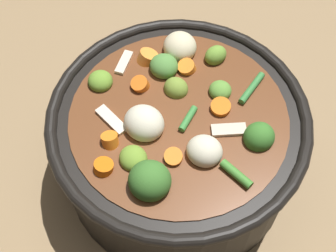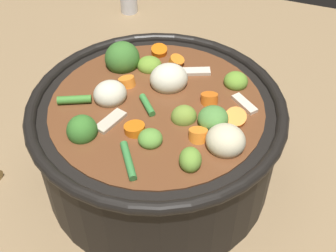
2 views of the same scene
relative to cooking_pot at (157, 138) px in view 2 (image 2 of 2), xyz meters
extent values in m
plane|color=#8C704C|center=(0.00, 0.00, -0.07)|extent=(1.10, 1.10, 0.00)
cylinder|color=black|center=(0.00, 0.00, -0.01)|extent=(0.29, 0.29, 0.12)
torus|color=black|center=(0.00, 0.00, 0.05)|extent=(0.31, 0.31, 0.01)
cylinder|color=brown|center=(0.00, 0.00, 0.00)|extent=(0.25, 0.25, 0.12)
ellipsoid|color=#528A3E|center=(-0.01, -0.07, 0.06)|extent=(0.05, 0.05, 0.03)
ellipsoid|color=#5E9539|center=(-0.06, -0.02, 0.06)|extent=(0.04, 0.04, 0.02)
ellipsoid|color=olive|center=(0.07, -0.08, 0.06)|extent=(0.04, 0.04, 0.02)
ellipsoid|color=olive|center=(-0.01, -0.04, 0.06)|extent=(0.04, 0.04, 0.03)
ellipsoid|color=#3B712B|center=(0.06, 0.07, 0.07)|extent=(0.06, 0.06, 0.04)
ellipsoid|color=olive|center=(-0.07, -0.07, 0.06)|extent=(0.03, 0.03, 0.02)
ellipsoid|color=olive|center=(0.07, 0.04, 0.06)|extent=(0.04, 0.04, 0.02)
ellipsoid|color=#397329|center=(-0.07, 0.06, 0.06)|extent=(0.04, 0.04, 0.03)
cylinder|color=orange|center=(-0.03, -0.06, 0.06)|extent=(0.03, 0.03, 0.02)
cylinder|color=orange|center=(0.01, -0.09, 0.06)|extent=(0.03, 0.03, 0.02)
cylinder|color=orange|center=(-0.05, 0.01, 0.06)|extent=(0.03, 0.03, 0.02)
cylinder|color=orange|center=(0.03, -0.06, 0.06)|extent=(0.03, 0.03, 0.02)
cylinder|color=#DC610C|center=(0.10, 0.04, 0.06)|extent=(0.03, 0.03, 0.02)
cylinder|color=orange|center=(0.02, 0.05, 0.06)|extent=(0.03, 0.03, 0.02)
cylinder|color=orange|center=(0.08, 0.01, 0.06)|extent=(0.02, 0.03, 0.02)
ellipsoid|color=beige|center=(-0.04, -0.09, 0.06)|extent=(0.05, 0.05, 0.03)
ellipsoid|color=beige|center=(-0.01, 0.06, 0.06)|extent=(0.05, 0.05, 0.03)
ellipsoid|color=beige|center=(0.04, 0.00, 0.06)|extent=(0.06, 0.06, 0.04)
cylinder|color=#428330|center=(-0.03, 0.09, 0.06)|extent=(0.03, 0.04, 0.01)
cylinder|color=#38803C|center=(-0.09, -0.01, 0.06)|extent=(0.05, 0.04, 0.01)
cylinder|color=#39843A|center=(-0.01, 0.01, 0.06)|extent=(0.03, 0.03, 0.01)
cube|color=beige|center=(-0.05, 0.04, 0.06)|extent=(0.04, 0.03, 0.01)
cube|color=beige|center=(0.07, -0.02, 0.06)|extent=(0.03, 0.05, 0.01)
cube|color=beige|center=(0.04, -0.10, 0.06)|extent=(0.03, 0.04, 0.01)
camera|label=1|loc=(0.12, 0.28, 0.52)|focal=51.70mm
camera|label=2|loc=(-0.36, -0.15, 0.40)|focal=47.37mm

